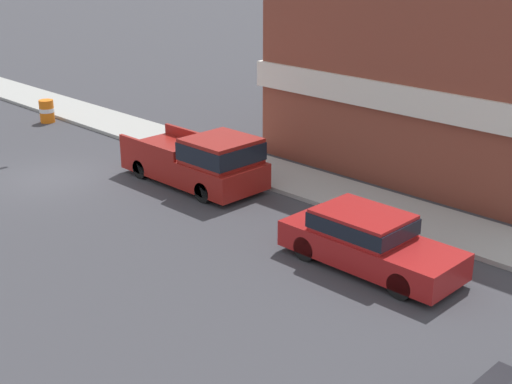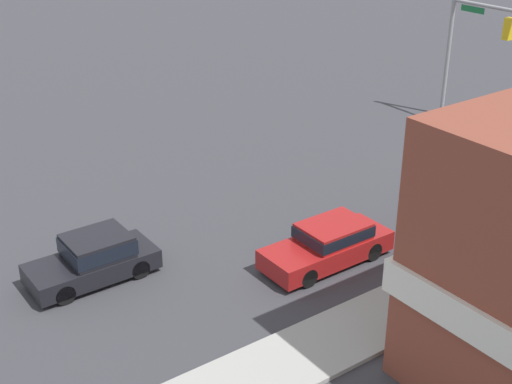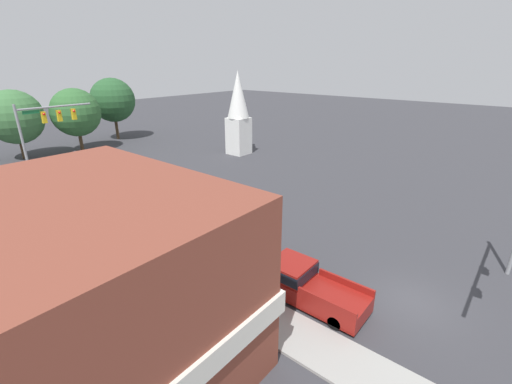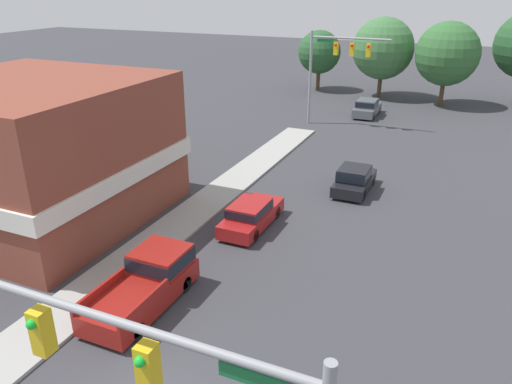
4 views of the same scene
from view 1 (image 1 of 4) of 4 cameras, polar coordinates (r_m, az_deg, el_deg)
name	(u,v)px [view 1 (image 1 of 4)]	position (r m, az deg, el deg)	size (l,w,h in m)	color
ground_plane	(49,179)	(25.48, -16.22, 1.03)	(200.00, 200.00, 0.00)	#38383D
sidewalk_curb	(178,143)	(28.47, -6.28, 3.89)	(2.40, 60.00, 0.14)	#9E9E99
car_lead	(367,239)	(18.13, 8.90, -3.77)	(1.80, 4.70, 1.44)	black
pickup_truck_parked	(202,160)	(23.55, -4.33, 2.55)	(2.13, 5.26, 1.84)	black
construction_barrel	(47,111)	(32.93, -16.39, 6.24)	(0.65, 0.65, 1.00)	orange
corner_brick_building	(482,58)	(27.96, 17.61, 10.15)	(11.82, 11.63, 7.29)	brown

